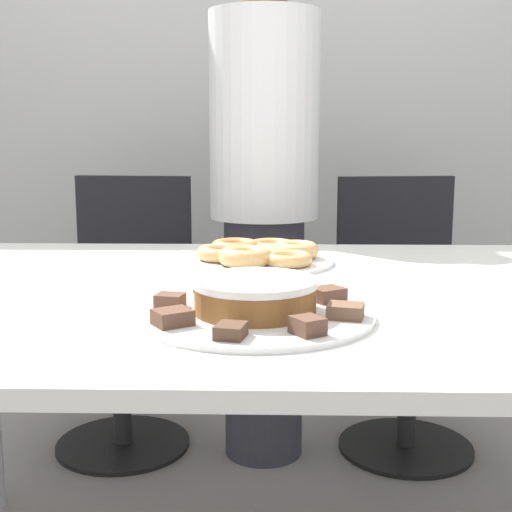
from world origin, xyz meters
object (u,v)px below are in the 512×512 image
Objects in this scene: office_chair_left at (125,320)px; plate_donuts at (257,261)px; frosted_cake at (255,295)px; office_chair_right at (404,322)px; plate_cake at (255,315)px; person_standing at (264,199)px.

office_chair_left is 2.50× the size of plate_donuts.
frosted_cake is (0.46, -1.14, 0.36)m from office_chair_left.
office_chair_left is 0.92m from office_chair_right.
plate_donuts is at bearing 91.02° from plate_cake.
office_chair_right is at bearing 68.02° from plate_cake.
office_chair_right is 1.28m from plate_cake.
person_standing reaches higher than office_chair_right.
office_chair_left is at bearing 169.16° from person_standing.
person_standing is at bearing 89.01° from plate_donuts.
office_chair_right is at bearing 68.02° from frosted_cake.
person_standing is 0.63m from office_chair_left.
plate_cake is 1.10× the size of plate_donuts.
plate_cake is 0.48m from plate_donuts.
frosted_cake is at bearing -119.02° from office_chair_right.
plate_cake is (0.46, -1.14, 0.32)m from office_chair_left.
frosted_cake is (-0.46, -1.14, 0.36)m from office_chair_right.
frosted_cake reaches higher than plate_donuts.
office_chair_left is at bearing 124.38° from plate_donuts.
office_chair_left is 4.35× the size of frosted_cake.
office_chair_left is at bearing 111.96° from frosted_cake.
office_chair_right is 2.27× the size of plate_cake.
frosted_cake is at bearing 0.00° from plate_cake.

